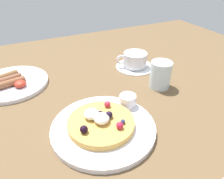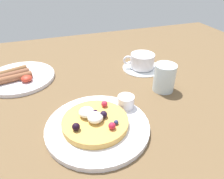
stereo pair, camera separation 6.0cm
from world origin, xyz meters
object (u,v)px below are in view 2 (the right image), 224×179
at_px(pancake_plate, 98,127).
at_px(coffee_cup, 142,60).
at_px(syrup_ramekin, 126,101).
at_px(coffee_saucer, 142,68).
at_px(water_glass, 164,78).
at_px(breakfast_plate, 20,78).

bearing_deg(pancake_plate, coffee_cup, 47.05).
height_order(syrup_ramekin, coffee_cup, coffee_cup).
relative_size(pancake_plate, coffee_saucer, 1.77).
relative_size(syrup_ramekin, coffee_cup, 0.39).
height_order(syrup_ramekin, coffee_saucer, syrup_ramekin).
bearing_deg(pancake_plate, coffee_saucer, 46.86).
height_order(coffee_cup, water_glass, water_glass).
height_order(pancake_plate, syrup_ramekin, syrup_ramekin).
relative_size(breakfast_plate, coffee_saucer, 1.62).
bearing_deg(coffee_saucer, water_glass, -90.30).
bearing_deg(water_glass, coffee_cup, 90.18).
height_order(breakfast_plate, coffee_cup, coffee_cup).
relative_size(syrup_ramekin, coffee_saucer, 0.31).
xyz_separation_m(syrup_ramekin, water_glass, (0.15, 0.06, 0.01)).
xyz_separation_m(breakfast_plate, coffee_cup, (0.43, -0.06, 0.03)).
height_order(pancake_plate, coffee_saucer, pancake_plate).
xyz_separation_m(coffee_saucer, water_glass, (-0.00, -0.16, 0.04)).
bearing_deg(coffee_cup, breakfast_plate, 171.75).
bearing_deg(water_glass, syrup_ramekin, -157.89).
relative_size(coffee_saucer, coffee_cup, 1.26).
bearing_deg(pancake_plate, water_glass, 23.72).
xyz_separation_m(coffee_saucer, coffee_cup, (-0.00, 0.00, 0.03)).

